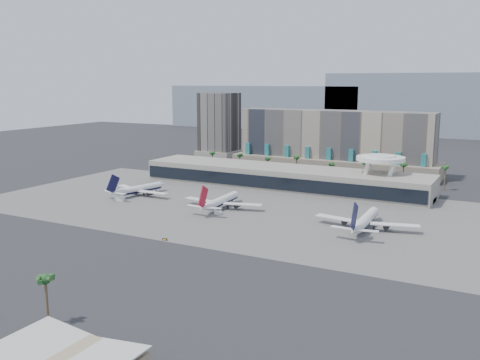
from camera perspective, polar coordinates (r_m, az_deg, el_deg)
The scene contains 15 objects.
ground at distance 220.43m, azimuth -7.02°, elevation -5.76°, with size 900.00×900.00×0.00m, color #232326.
apron_pad at distance 265.72m, azimuth -0.21°, elevation -2.85°, with size 260.00×130.00×0.06m, color #5B5B59.
mountain_ridge at distance 650.36m, azimuth 19.81°, elevation 7.15°, with size 680.00×60.00×70.00m.
hotel at distance 367.57m, azimuth 10.04°, elevation 3.39°, with size 140.00×30.00×42.00m.
office_tower at distance 433.16m, azimuth -2.21°, elevation 5.43°, with size 30.00×30.00×52.00m.
terminal at distance 312.77m, azimuth 4.55°, elevation 0.38°, with size 170.00×32.50×14.50m.
saucer_structure at distance 299.56m, azimuth 14.76°, elevation 1.92°, with size 26.00×26.00×21.89m.
palm_row at distance 341.82m, azimuth 8.00°, elevation 1.85°, with size 157.80×2.80×13.10m.
airliner_left at distance 296.21m, azimuth -10.73°, elevation -0.94°, with size 38.46×39.99×13.97m.
airliner_centre at distance 261.13m, azimuth -2.05°, elevation -2.26°, with size 41.59×42.88×14.80m.
airliner_right at distance 230.66m, azimuth 13.21°, elevation -4.20°, with size 44.45×45.78×15.80m.
service_vehicle_a at distance 285.06m, azimuth -12.70°, elevation -1.94°, with size 4.93×2.41×2.41m, color white.
service_vehicle_b at distance 250.24m, azimuth -2.37°, elevation -3.51°, with size 3.37×1.93×1.73m, color white.
taxiway_sign at distance 212.28m, azimuth -8.03°, elevation -6.30°, with size 2.01×0.86×0.92m.
near_palm_b at distance 146.38m, azimuth -20.02°, elevation -10.45°, with size 6.00×6.00×13.65m.
Camera 1 is at (122.35, -172.68, 61.66)m, focal length 40.00 mm.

